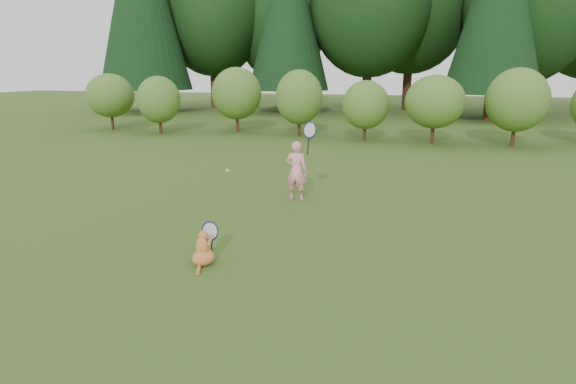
% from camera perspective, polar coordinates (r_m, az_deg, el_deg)
% --- Properties ---
extents(ground, '(100.00, 100.00, 0.00)m').
position_cam_1_polar(ground, '(7.91, -2.96, -6.21)').
color(ground, '#2E4D15').
rests_on(ground, ground).
extents(shrub_row, '(28.00, 3.00, 2.80)m').
position_cam_1_polar(shrub_row, '(20.21, 8.85, 10.23)').
color(shrub_row, '#436B21').
rests_on(shrub_row, ground).
extents(child, '(0.73, 0.45, 1.94)m').
position_cam_1_polar(child, '(10.39, 1.06, 2.69)').
color(child, pink).
rests_on(child, ground).
extents(cat, '(0.40, 0.77, 0.71)m').
position_cam_1_polar(cat, '(7.14, -10.00, -6.38)').
color(cat, orange).
rests_on(cat, ground).
extents(tennis_ball, '(0.07, 0.07, 0.07)m').
position_cam_1_polar(tennis_ball, '(8.63, -7.17, 2.53)').
color(tennis_ball, '#A4DA19').
rests_on(tennis_ball, ground).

